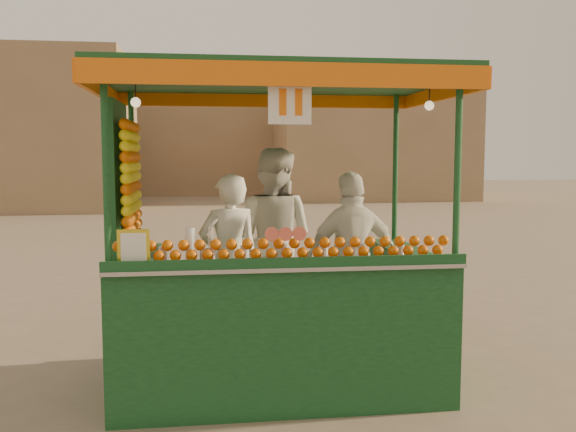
{
  "coord_description": "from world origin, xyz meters",
  "views": [
    {
      "loc": [
        -0.94,
        -5.36,
        2.08
      ],
      "look_at": [
        -0.23,
        0.04,
        1.54
      ],
      "focal_mm": 38.29,
      "sensor_mm": 36.0,
      "label": 1
    }
  ],
  "objects": [
    {
      "name": "juice_cart",
      "position": [
        -0.4,
        -0.03,
        0.91
      ],
      "size": [
        3.08,
        2.0,
        2.8
      ],
      "color": "#103B19",
      "rests_on": "ground"
    },
    {
      "name": "ground",
      "position": [
        0.0,
        0.0,
        0.0
      ],
      "size": [
        90.0,
        90.0,
        0.0
      ],
      "primitive_type": "plane",
      "color": "#6C5D4D",
      "rests_on": "ground"
    },
    {
      "name": "vendor_left",
      "position": [
        -0.75,
        0.28,
        1.12
      ],
      "size": [
        0.66,
        0.53,
        1.58
      ],
      "rotation": [
        0.0,
        0.0,
        3.43
      ],
      "color": "silver",
      "rests_on": "ground"
    },
    {
      "name": "vendor_right",
      "position": [
        0.39,
        0.15,
        1.13
      ],
      "size": [
        0.99,
        0.55,
        1.61
      ],
      "rotation": [
        0.0,
        0.0,
        3.31
      ],
      "color": "white",
      "rests_on": "ground"
    },
    {
      "name": "building_right",
      "position": [
        7.0,
        24.0,
        2.5
      ],
      "size": [
        9.0,
        6.0,
        5.0
      ],
      "primitive_type": "cube",
      "color": "#9A7957",
      "rests_on": "ground"
    },
    {
      "name": "vendor_middle",
      "position": [
        -0.3,
        0.75,
        1.24
      ],
      "size": [
        1.1,
        1.01,
        1.83
      ],
      "rotation": [
        0.0,
        0.0,
        2.7
      ],
      "color": "silver",
      "rests_on": "ground"
    },
    {
      "name": "building_center",
      "position": [
        -2.0,
        30.0,
        3.5
      ],
      "size": [
        14.0,
        7.0,
        7.0
      ],
      "primitive_type": "cube",
      "color": "#9A7957",
      "rests_on": "ground"
    }
  ]
}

